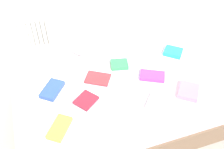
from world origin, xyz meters
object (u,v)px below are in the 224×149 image
(pillow, at_px, (93,46))
(textbook_lime, at_px, (60,128))
(textbook_pink, at_px, (189,91))
(textbook_teal, at_px, (173,52))
(bed, at_px, (113,93))
(textbook_green, at_px, (119,64))
(radiator, at_px, (33,35))
(textbook_maroon, at_px, (86,100))
(textbook_purple, at_px, (152,76))
(textbook_red, at_px, (98,78))
(textbook_white, at_px, (158,104))
(textbook_blue, at_px, (52,90))

(pillow, xyz_separation_m, textbook_lime, (-0.54, -0.94, -0.04))
(textbook_pink, relative_size, textbook_teal, 1.14)
(bed, bearing_deg, textbook_green, 50.55)
(radiator, distance_m, textbook_lime, 1.66)
(textbook_maroon, bearing_deg, textbook_purple, -29.30)
(textbook_purple, bearing_deg, textbook_red, -167.96)
(textbook_teal, bearing_deg, textbook_purple, -103.34)
(textbook_green, bearing_deg, textbook_red, -143.10)
(textbook_purple, distance_m, textbook_white, 0.37)
(textbook_lime, height_order, textbook_green, textbook_green)
(textbook_purple, bearing_deg, textbook_white, -79.50)
(bed, xyz_separation_m, pillow, (-0.08, 0.49, 0.30))
(radiator, bearing_deg, textbook_pink, -51.75)
(textbook_pink, relative_size, textbook_green, 1.22)
(textbook_white, distance_m, textbook_pink, 0.34)
(pillow, bearing_deg, textbook_green, -62.74)
(bed, relative_size, textbook_blue, 8.22)
(bed, height_order, textbook_blue, textbook_blue)
(textbook_red, bearing_deg, textbook_maroon, -95.69)
(pillow, distance_m, textbook_white, 1.03)
(pillow, relative_size, textbook_pink, 2.26)
(pillow, bearing_deg, radiator, 130.99)
(radiator, xyz_separation_m, textbook_green, (0.80, -1.07, 0.16))
(textbook_white, bearing_deg, textbook_green, 55.90)
(textbook_blue, bearing_deg, textbook_green, -41.98)
(textbook_white, relative_size, textbook_red, 0.90)
(radiator, relative_size, textbook_pink, 2.17)
(textbook_green, bearing_deg, textbook_pink, -36.60)
(textbook_red, bearing_deg, textbook_blue, -146.31)
(textbook_white, height_order, textbook_lime, textbook_white)
(pillow, relative_size, textbook_white, 2.29)
(textbook_red, relative_size, textbook_green, 1.33)
(bed, relative_size, pillow, 4.13)
(textbook_white, bearing_deg, pillow, 61.32)
(textbook_lime, height_order, textbook_teal, textbook_teal)
(textbook_green, height_order, textbook_teal, textbook_teal)
(textbook_green, bearing_deg, textbook_maroon, -128.55)
(radiator, relative_size, textbook_blue, 1.91)
(pillow, xyz_separation_m, textbook_pink, (0.67, -0.92, -0.03))
(textbook_blue, bearing_deg, pillow, -9.96)
(radiator, xyz_separation_m, textbook_maroon, (0.35, -1.43, 0.15))
(textbook_red, xyz_separation_m, textbook_teal, (0.90, 0.13, 0.01))
(textbook_purple, height_order, textbook_maroon, textbook_purple)
(textbook_purple, xyz_separation_m, textbook_maroon, (-0.70, -0.10, -0.01))
(textbook_white, distance_m, textbook_blue, 0.99)
(pillow, height_order, textbook_teal, pillow)
(textbook_white, bearing_deg, textbook_blue, 103.73)
(textbook_teal, bearing_deg, textbook_maroon, -120.30)
(textbook_maroon, bearing_deg, textbook_green, 1.59)
(textbook_pink, bearing_deg, bed, 91.07)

